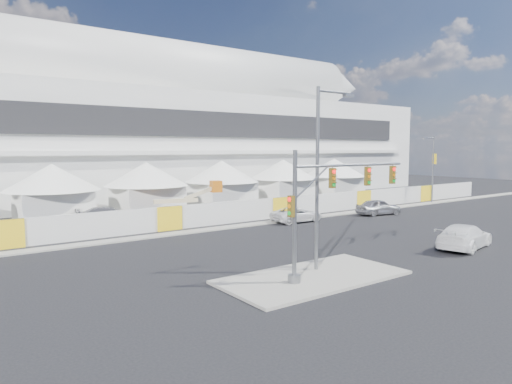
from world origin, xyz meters
TOP-DOWN VIEW (x-y plane):
  - ground at (0.00, 0.00)m, footprint 160.00×160.00m
  - median_island at (-6.00, -3.00)m, footprint 10.00×5.00m
  - far_curb at (20.00, 12.50)m, footprint 80.00×1.20m
  - stadium at (8.71, 41.50)m, footprint 80.00×24.80m
  - tent_row at (0.50, 24.00)m, footprint 53.40×8.40m
  - hoarding_fence at (6.00, 14.50)m, footprint 70.00×0.25m
  - scaffold_tower at (46.00, 36.00)m, footprint 4.40×4.40m
  - sedan_silver at (15.16, 9.96)m, footprint 2.78×5.07m
  - pickup_curb at (5.43, 11.45)m, footprint 2.49×5.14m
  - pickup_near at (7.29, -3.72)m, footprint 3.51×6.13m
  - lot_car_b at (27.83, 19.13)m, footprint 2.68×4.52m
  - lot_car_c at (-9.23, 19.84)m, footprint 3.84×6.10m
  - traffic_mast at (-5.70, -3.35)m, footprint 8.46×0.64m
  - streetlight_median at (-4.74, -2.15)m, footprint 2.75×0.28m
  - streetlight_curb at (28.26, 12.50)m, footprint 2.45×0.55m
  - boom_lift at (-4.66, 17.23)m, footprint 7.66×2.41m

SIDE VIEW (x-z plane):
  - ground at x=0.00m, z-range 0.00..0.00m
  - far_curb at x=20.00m, z-range 0.00..0.12m
  - median_island at x=-6.00m, z-range 0.00..0.15m
  - pickup_curb at x=5.43m, z-range 0.00..1.41m
  - lot_car_b at x=27.83m, z-range 0.00..1.44m
  - sedan_silver at x=15.16m, z-range 0.00..1.63m
  - lot_car_c at x=-9.23m, z-range 0.00..1.65m
  - pickup_near at x=7.29m, z-range 0.00..1.67m
  - hoarding_fence at x=6.00m, z-range 0.00..2.00m
  - boom_lift at x=-4.66m, z-range -0.88..2.92m
  - tent_row at x=0.50m, z-range 0.45..5.85m
  - traffic_mast at x=-5.70m, z-range 0.54..7.12m
  - streetlight_curb at x=28.26m, z-range 0.67..8.92m
  - streetlight_median at x=-4.74m, z-range 0.89..10.84m
  - scaffold_tower at x=46.00m, z-range 0.00..12.00m
  - stadium at x=8.71m, z-range -1.54..20.44m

